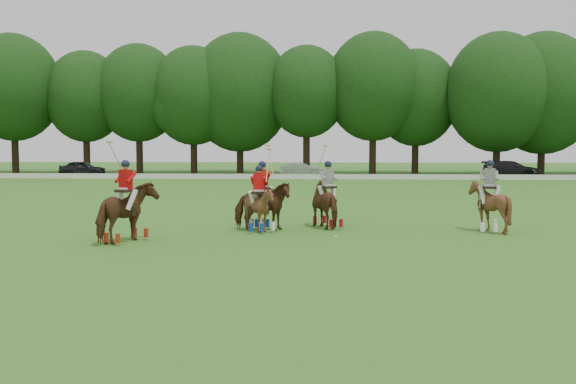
# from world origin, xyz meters

# --- Properties ---
(ground) EXTENTS (180.00, 180.00, 0.00)m
(ground) POSITION_xyz_m (0.00, 0.00, 0.00)
(ground) COLOR #2D6C1F
(ground) RESTS_ON ground
(tree_line) EXTENTS (117.98, 14.32, 14.75)m
(tree_line) POSITION_xyz_m (0.26, 48.05, 8.23)
(tree_line) COLOR black
(tree_line) RESTS_ON ground
(boundary_rail) EXTENTS (120.00, 0.10, 0.44)m
(boundary_rail) POSITION_xyz_m (0.00, 38.00, 0.22)
(boundary_rail) COLOR white
(boundary_rail) RESTS_ON ground
(car_left) EXTENTS (4.39, 2.13, 1.44)m
(car_left) POSITION_xyz_m (-21.03, 42.50, 0.72)
(car_left) COLOR black
(car_left) RESTS_ON ground
(car_mid) EXTENTS (4.06, 1.70, 1.31)m
(car_mid) POSITION_xyz_m (-0.34, 42.50, 0.65)
(car_mid) COLOR gray
(car_mid) RESTS_ON ground
(car_right) EXTENTS (5.51, 4.00, 1.48)m
(car_right) POSITION_xyz_m (18.79, 42.50, 0.74)
(car_right) COLOR black
(car_right) RESTS_ON ground
(polo_red_a) EXTENTS (1.69, 2.35, 3.03)m
(polo_red_a) POSITION_xyz_m (-4.10, 2.15, 0.92)
(polo_red_a) COLOR #4D2614
(polo_red_a) RESTS_ON ground
(polo_red_b) EXTENTS (2.08, 1.94, 2.93)m
(polo_red_b) POSITION_xyz_m (-0.26, 5.03, 0.87)
(polo_red_b) COLOR #4D2614
(polo_red_b) RESTS_ON ground
(polo_red_c) EXTENTS (1.34, 1.48, 2.80)m
(polo_red_c) POSITION_xyz_m (-0.34, 4.77, 0.81)
(polo_red_c) COLOR #4D2614
(polo_red_c) RESTS_ON ground
(polo_stripe_a) EXTENTS (1.73, 2.17, 2.91)m
(polo_stripe_a) POSITION_xyz_m (2.00, 5.98, 0.86)
(polo_stripe_a) COLOR #4D2614
(polo_stripe_a) RESTS_ON ground
(polo_stripe_b) EXTENTS (1.72, 1.86, 2.43)m
(polo_stripe_b) POSITION_xyz_m (7.47, 5.25, 0.89)
(polo_stripe_b) COLOR #4D2614
(polo_stripe_b) RESTS_ON ground
(polo_ball) EXTENTS (0.09, 0.09, 0.09)m
(polo_ball) POSITION_xyz_m (2.24, 3.35, 0.04)
(polo_ball) COLOR white
(polo_ball) RESTS_ON ground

